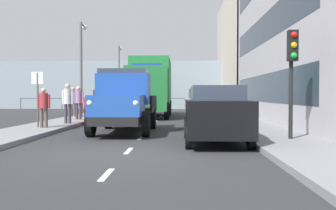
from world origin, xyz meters
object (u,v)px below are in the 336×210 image
lorry_cargo_green (151,86)px  lamp_post_far (119,71)px  car_maroon_oppositeside_2 (137,101)px  pedestrian_couple_b (79,100)px  car_red_oppositeside_0 (111,105)px  car_teal_oppositeside_1 (127,103)px  car_silver_kerbside_1 (205,108)px  pedestrian_by_lamp (73,99)px  truck_vintage_blue (124,102)px  pedestrian_with_bag (44,104)px  pedestrian_near_railing (68,100)px  car_black_kerbside_near (216,114)px  lamp_post_promenade (82,60)px  street_sign (38,89)px  traffic_light_near (292,60)px

lorry_cargo_green → lamp_post_far: lamp_post_far is taller
car_maroon_oppositeside_2 → pedestrian_couple_b: (1.68, 12.29, 0.31)m
car_red_oppositeside_0 → car_maroon_oppositeside_2: bearing=-90.0°
pedestrian_couple_b → lorry_cargo_green: bearing=-124.9°
car_red_oppositeside_0 → car_teal_oppositeside_1: size_ratio=0.92×
car_silver_kerbside_1 → car_red_oppositeside_0: size_ratio=0.92×
car_red_oppositeside_0 → car_maroon_oppositeside_2: (-0.00, -12.07, -0.00)m
pedestrian_by_lamp → lamp_post_far: bearing=-93.4°
truck_vintage_blue → pedestrian_with_bag: truck_vintage_blue is taller
truck_vintage_blue → pedestrian_near_railing: (3.02, -2.87, 0.06)m
car_silver_kerbside_1 → lamp_post_far: (6.83, -18.96, 2.82)m
truck_vintage_blue → car_black_kerbside_near: (-3.21, 2.91, -0.28)m
car_red_oppositeside_0 → pedestrian_couple_b: pedestrian_couple_b is taller
car_black_kerbside_near → pedestrian_by_lamp: bearing=-56.2°
car_black_kerbside_near → car_silver_kerbside_1: bearing=-90.0°
car_black_kerbside_near → lamp_post_promenade: lamp_post_promenade is taller
car_teal_oppositeside_1 → street_sign: 11.65m
pedestrian_near_railing → street_sign: bearing=71.8°
lorry_cargo_green → car_teal_oppositeside_1: 2.72m
car_teal_oppositeside_1 → pedestrian_near_railing: bearing=81.5°
car_maroon_oppositeside_2 → pedestrian_near_railing: pedestrian_near_railing is taller
car_maroon_oppositeside_2 → pedestrian_with_bag: pedestrian_with_bag is taller
lorry_cargo_green → pedestrian_couple_b: 6.12m
lorry_cargo_green → traffic_light_near: 14.66m
car_silver_kerbside_1 → pedestrian_with_bag: pedestrian_with_bag is taller
car_maroon_oppositeside_2 → street_sign: 17.21m
pedestrian_couple_b → pedestrian_by_lamp: bearing=-68.3°
pedestrian_with_bag → lamp_post_promenade: size_ratio=0.28×
pedestrian_couple_b → pedestrian_by_lamp: 2.94m
truck_vintage_blue → pedestrian_couple_b: size_ratio=3.17×
truck_vintage_blue → pedestrian_by_lamp: size_ratio=3.16×
car_teal_oppositeside_1 → pedestrian_near_railing: (1.42, 9.49, 0.34)m
car_teal_oppositeside_1 → pedestrian_couple_b: 6.87m
car_maroon_oppositeside_2 → street_sign: bearing=83.1°
truck_vintage_blue → lorry_cargo_green: size_ratio=0.69×
car_black_kerbside_near → pedestrian_with_bag: 7.45m
pedestrian_with_bag → car_black_kerbside_near: bearing=151.3°
car_black_kerbside_near → lamp_post_far: lamp_post_far is taller
street_sign → car_red_oppositeside_0: bearing=-112.3°
car_red_oppositeside_0 → pedestrian_with_bag: 5.53m
traffic_light_near → lamp_post_promenade: bearing=-50.8°
car_black_kerbside_near → car_silver_kerbside_1: 5.17m
car_teal_oppositeside_1 → pedestrian_near_railing: 9.60m
truck_vintage_blue → pedestrian_by_lamp: 9.50m
pedestrian_with_bag → car_teal_oppositeside_1: bearing=-98.4°
pedestrian_by_lamp → lamp_post_promenade: 2.44m
pedestrian_by_lamp → lamp_post_promenade: (-0.61, 0.18, 2.36)m
lorry_cargo_green → car_teal_oppositeside_1: bearing=-43.4°
pedestrian_near_railing → traffic_light_near: bearing=145.2°
car_maroon_oppositeside_2 → pedestrian_near_railing: 15.19m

